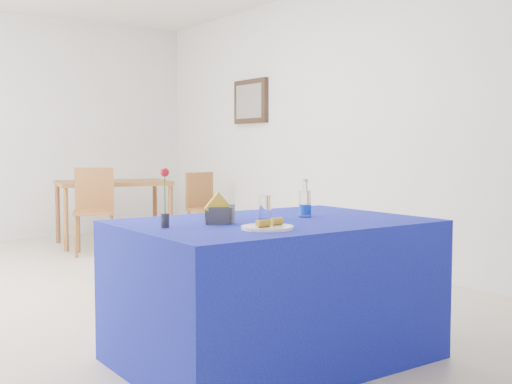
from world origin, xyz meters
TOP-DOWN VIEW (x-y plane):
  - floor at (0.00, 0.00)m, footprint 7.00×7.00m
  - room_shell at (0.00, 0.00)m, footprint 7.00×7.00m
  - picture_frame at (2.47, 1.60)m, footprint 0.06×0.64m
  - picture_art at (2.44, 1.60)m, footprint 0.02×0.52m
  - plate at (-0.11, -2.26)m, footprint 0.25×0.25m
  - drinking_glass at (0.14, -1.91)m, footprint 0.07×0.07m
  - salt_shaker at (-0.12, -1.96)m, footprint 0.03×0.03m
  - pepper_shaker at (-0.03, -1.83)m, footprint 0.03×0.03m
  - blue_table at (0.14, -1.98)m, footprint 1.60×1.10m
  - water_bottle at (0.39, -1.94)m, footprint 0.07×0.07m
  - napkin_holder at (-0.20, -1.95)m, footprint 0.15×0.09m
  - rose_vase at (-0.48, -1.93)m, footprint 0.04×0.04m
  - oak_table at (1.08, 2.47)m, footprint 1.40×1.04m
  - chair_bg_left at (0.63, 1.93)m, footprint 0.55×0.55m
  - chair_bg_right at (1.94, 1.80)m, footprint 0.42×0.42m
  - banana_pieces at (-0.09, -2.27)m, footprint 0.17×0.07m

SIDE VIEW (x-z plane):
  - floor at x=0.00m, z-range 0.00..0.00m
  - blue_table at x=0.14m, z-range 0.00..0.76m
  - chair_bg_right at x=1.94m, z-range 0.07..0.92m
  - chair_bg_left at x=0.63m, z-range 0.07..1.00m
  - oak_table at x=1.08m, z-range 0.30..1.06m
  - plate at x=-0.11m, z-range 0.76..0.77m
  - banana_pieces at x=-0.09m, z-range 0.77..0.81m
  - salt_shaker at x=-0.12m, z-range 0.76..0.84m
  - pepper_shaker at x=-0.03m, z-range 0.76..0.84m
  - napkin_holder at x=-0.20m, z-range 0.73..0.89m
  - drinking_glass at x=0.14m, z-range 0.76..0.89m
  - water_bottle at x=0.39m, z-range 0.72..0.94m
  - rose_vase at x=-0.48m, z-range 0.75..1.04m
  - picture_frame at x=2.47m, z-range 1.44..1.96m
  - picture_art at x=2.44m, z-range 1.50..1.90m
  - room_shell at x=0.00m, z-range -1.75..5.25m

